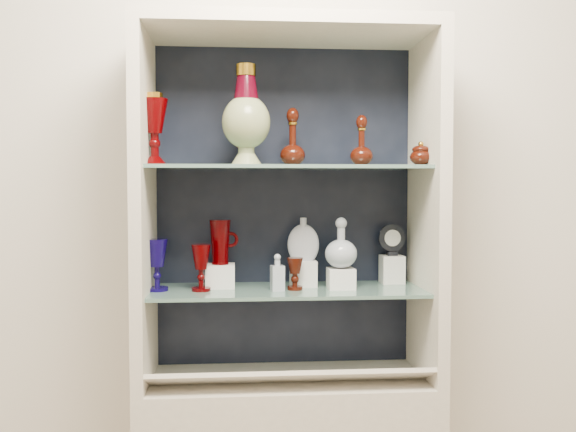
{
  "coord_description": "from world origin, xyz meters",
  "views": [
    {
      "loc": [
        -0.17,
        -0.63,
        1.4
      ],
      "look_at": [
        0.0,
        1.53,
        1.3
      ],
      "focal_mm": 40.0,
      "sensor_mm": 36.0,
      "label": 1
    }
  ],
  "objects": [
    {
      "name": "wall_back",
      "position": [
        0.0,
        1.75,
        1.4
      ],
      "size": [
        3.5,
        0.02,
        2.8
      ],
      "primitive_type": "cube",
      "color": "silver",
      "rests_on": "ground"
    },
    {
      "name": "cabinet_back_panel",
      "position": [
        0.0,
        1.72,
        1.32
      ],
      "size": [
        0.98,
        0.02,
        1.15
      ],
      "primitive_type": "cube",
      "color": "black",
      "rests_on": "cabinet_base"
    },
    {
      "name": "cabinet_side_left",
      "position": [
        -0.48,
        1.53,
        1.32
      ],
      "size": [
        0.04,
        0.4,
        1.15
      ],
      "primitive_type": "cube",
      "color": "beige",
      "rests_on": "cabinet_base"
    },
    {
      "name": "cabinet_side_right",
      "position": [
        0.48,
        1.53,
        1.32
      ],
      "size": [
        0.04,
        0.4,
        1.15
      ],
      "primitive_type": "cube",
      "color": "beige",
      "rests_on": "cabinet_base"
    },
    {
      "name": "cabinet_top_cap",
      "position": [
        0.0,
        1.53,
        1.92
      ],
      "size": [
        1.0,
        0.4,
        0.04
      ],
      "primitive_type": "cube",
      "color": "beige",
      "rests_on": "cabinet_side_left"
    },
    {
      "name": "shelf_lower",
      "position": [
        0.0,
        1.55,
        1.04
      ],
      "size": [
        0.92,
        0.34,
        0.01
      ],
      "primitive_type": "cube",
      "color": "slate",
      "rests_on": "cabinet_side_left"
    },
    {
      "name": "shelf_upper",
      "position": [
        0.0,
        1.55,
        1.46
      ],
      "size": [
        0.92,
        0.34,
        0.01
      ],
      "primitive_type": "cube",
      "color": "slate",
      "rests_on": "cabinet_side_left"
    },
    {
      "name": "label_ledge",
      "position": [
        0.0,
        1.42,
        0.78
      ],
      "size": [
        0.92,
        0.17,
        0.09
      ],
      "primitive_type": "cube",
      "rotation": [
        -0.44,
        0.0,
        0.0
      ],
      "color": "beige",
      "rests_on": "cabinet_base"
    },
    {
      "name": "label_card_0",
      "position": [
        0.32,
        1.42,
        0.8
      ],
      "size": [
        0.1,
        0.06,
        0.03
      ],
      "primitive_type": "cube",
      "rotation": [
        -0.44,
        0.0,
        0.0
      ],
      "color": "white",
      "rests_on": "label_ledge"
    },
    {
      "name": "label_card_1",
      "position": [
        0.03,
        1.42,
        0.8
      ],
      "size": [
        0.1,
        0.06,
        0.03
      ],
      "primitive_type": "cube",
      "rotation": [
        -0.44,
        0.0,
        0.0
      ],
      "color": "white",
      "rests_on": "label_ledge"
    },
    {
      "name": "pedestal_lamp_left",
      "position": [
        -0.44,
        1.51,
        1.59
      ],
      "size": [
        0.1,
        0.1,
        0.23
      ],
      "primitive_type": null,
      "rotation": [
        0.0,
        0.0,
        0.1
      ],
      "color": "#450000",
      "rests_on": "shelf_upper"
    },
    {
      "name": "pedestal_lamp_right",
      "position": [
        -0.15,
        1.62,
        1.59
      ],
      "size": [
        0.11,
        0.11,
        0.24
      ],
      "primitive_type": null,
      "rotation": [
        0.0,
        0.0,
        -0.17
      ],
      "color": "#450000",
      "rests_on": "shelf_upper"
    },
    {
      "name": "enamel_urn",
      "position": [
        -0.14,
        1.49,
        1.63
      ],
      "size": [
        0.18,
        0.18,
        0.33
      ],
      "primitive_type": null,
      "rotation": [
        0.0,
        0.0,
        -0.14
      ],
      "color": "#104514",
      "rests_on": "shelf_upper"
    },
    {
      "name": "ruby_decanter_a",
      "position": [
        0.02,
        1.57,
        1.58
      ],
      "size": [
        0.1,
        0.1,
        0.22
      ],
      "primitive_type": null,
      "rotation": [
        0.0,
        0.0,
        0.21
      ],
      "color": "#3D1108",
      "rests_on": "shelf_upper"
    },
    {
      "name": "ruby_decanter_b",
      "position": [
        0.25,
        1.54,
        1.56
      ],
      "size": [
        0.1,
        0.1,
        0.18
      ],
      "primitive_type": null,
      "rotation": [
        0.0,
        0.0,
        0.27
      ],
      "color": "#3D1108",
      "rests_on": "shelf_upper"
    },
    {
      "name": "lidded_bowl",
      "position": [
        0.44,
        1.47,
        1.51
      ],
      "size": [
        0.09,
        0.09,
        0.08
      ],
      "primitive_type": null,
      "rotation": [
        0.0,
        0.0,
        0.37
      ],
      "color": "#3D1108",
      "rests_on": "shelf_upper"
    },
    {
      "name": "cobalt_goblet",
      "position": [
        -0.44,
        1.54,
        1.14
      ],
      "size": [
        0.09,
        0.09,
        0.17
      ],
      "primitive_type": null,
      "rotation": [
        0.0,
        0.0,
        -0.26
      ],
      "color": "#0E0545",
      "rests_on": "shelf_lower"
    },
    {
      "name": "ruby_goblet_tall",
      "position": [
        -0.29,
        1.52,
        1.13
      ],
      "size": [
        0.08,
        0.08,
        0.16
      ],
      "primitive_type": null,
      "rotation": [
        0.0,
        0.0,
        0.19
      ],
      "color": "#450000",
      "rests_on": "shelf_lower"
    },
    {
      "name": "ruby_goblet_small",
      "position": [
        0.02,
        1.52,
        1.1
      ],
      "size": [
        0.07,
        0.07,
        0.11
      ],
      "primitive_type": null,
      "rotation": [
        0.0,
        0.0,
        0.4
      ],
      "color": "#3D1108",
      "rests_on": "shelf_lower"
    },
    {
      "name": "riser_ruby_pitcher",
      "position": [
        -0.23,
        1.6,
        1.09
      ],
      "size": [
        0.1,
        0.1,
        0.08
      ],
      "primitive_type": "cube",
      "color": "silver",
      "rests_on": "shelf_lower"
    },
    {
      "name": "ruby_pitcher",
      "position": [
        -0.23,
        1.6,
        1.21
      ],
      "size": [
        0.12,
        0.09,
        0.15
      ],
      "primitive_type": null,
      "rotation": [
        0.0,
        0.0,
        0.14
      ],
      "color": "#450000",
      "rests_on": "riser_ruby_pitcher"
    },
    {
      "name": "clear_square_bottle",
      "position": [
        -0.04,
        1.51,
        1.11
      ],
      "size": [
        0.05,
        0.05,
        0.12
      ],
      "primitive_type": null,
      "rotation": [
        0.0,
        0.0,
        0.17
      ],
      "color": "#98A3AF",
      "rests_on": "shelf_lower"
    },
    {
      "name": "riser_flat_flask",
      "position": [
        0.06,
        1.6,
        1.09
      ],
      "size": [
        0.09,
        0.09,
        0.09
      ],
      "primitive_type": "cube",
      "color": "silver",
      "rests_on": "shelf_lower"
    },
    {
      "name": "flat_flask",
      "position": [
        0.06,
        1.6,
        1.22
      ],
      "size": [
        0.12,
        0.06,
        0.16
      ],
      "primitive_type": null,
      "rotation": [
        0.0,
        0.0,
        -0.19
      ],
      "color": "#AFB5C2",
      "rests_on": "riser_flat_flask"
    },
    {
      "name": "riser_clear_round_decanter",
      "position": [
        0.18,
        1.53,
        1.08
      ],
      "size": [
        0.09,
        0.09,
        0.07
      ],
      "primitive_type": "cube",
      "color": "silver",
      "rests_on": "shelf_lower"
    },
    {
      "name": "clear_round_decanter",
      "position": [
        0.18,
        1.53,
        1.2
      ],
      "size": [
        0.12,
        0.12,
        0.17
      ],
      "primitive_type": null,
      "rotation": [
        0.0,
        0.0,
        -0.08
      ],
      "color": "#98A3AF",
      "rests_on": "riser_clear_round_decanter"
    },
    {
      "name": "riser_cameo_medallion",
      "position": [
        0.39,
        1.64,
        1.1
      ],
      "size": [
        0.08,
        0.08,
        0.1
      ],
      "primitive_type": "cube",
      "color": "silver",
      "rests_on": "shelf_lower"
    },
    {
      "name": "cameo_medallion",
      "position": [
        0.39,
        1.64,
        1.21
      ],
      "size": [
        0.1,
        0.04,
        0.12
      ],
      "primitive_type": null,
      "rotation": [
        0.0,
        0.0,
        0.07
      ],
      "color": "black",
      "rests_on": "riser_cameo_medallion"
    }
  ]
}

